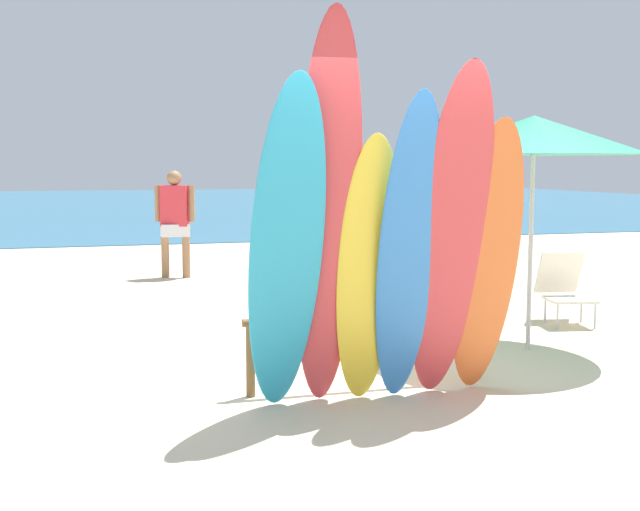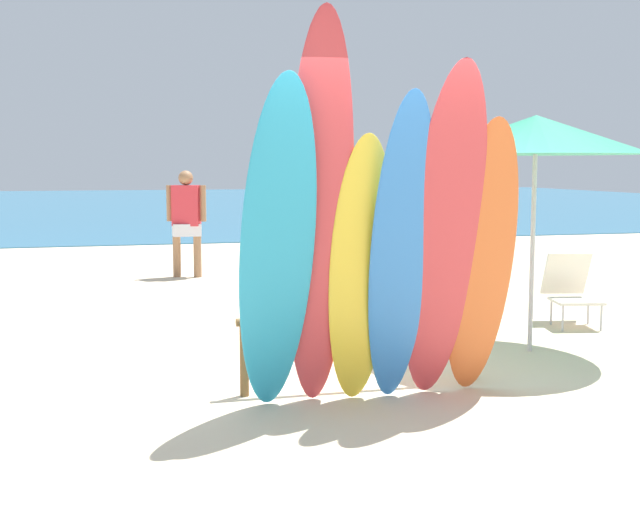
{
  "view_description": "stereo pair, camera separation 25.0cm",
  "coord_description": "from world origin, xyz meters",
  "px_view_note": "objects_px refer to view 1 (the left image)",
  "views": [
    {
      "loc": [
        -2.16,
        -6.04,
        1.78
      ],
      "look_at": [
        0.0,
        1.32,
        0.92
      ],
      "focal_mm": 45.88,
      "sensor_mm": 36.0,
      "label": 1
    },
    {
      "loc": [
        -1.92,
        -6.1,
        1.78
      ],
      "look_at": [
        0.0,
        1.32,
        0.92
      ],
      "focal_mm": 45.88,
      "sensor_mm": 36.0,
      "label": 2
    }
  ],
  "objects_px": {
    "surfboard_blue_3": "(408,251)",
    "beach_chair_red": "(564,286)",
    "beach_umbrella": "(534,135)",
    "surfboard_teal_0": "(287,248)",
    "surfboard_red_4": "(451,235)",
    "surfboard_orange_5": "(487,259)",
    "beachgoer_strolling": "(175,216)",
    "surfboard_yellow_2": "(368,271)",
    "beachgoer_midbeach": "(308,242)",
    "surfboard_red_1": "(328,214)",
    "beach_chair_blue": "(461,277)",
    "surfboard_rack": "(367,331)"
  },
  "relations": [
    {
      "from": "surfboard_teal_0",
      "to": "surfboard_red_4",
      "type": "height_order",
      "value": "surfboard_red_4"
    },
    {
      "from": "surfboard_yellow_2",
      "to": "surfboard_blue_3",
      "type": "bearing_deg",
      "value": -23.08
    },
    {
      "from": "beachgoer_strolling",
      "to": "beachgoer_midbeach",
      "type": "height_order",
      "value": "beachgoer_strolling"
    },
    {
      "from": "surfboard_teal_0",
      "to": "beachgoer_midbeach",
      "type": "bearing_deg",
      "value": 65.72
    },
    {
      "from": "surfboard_rack",
      "to": "surfboard_teal_0",
      "type": "bearing_deg",
      "value": -146.13
    },
    {
      "from": "surfboard_blue_3",
      "to": "surfboard_red_4",
      "type": "distance_m",
      "value": 0.35
    },
    {
      "from": "surfboard_blue_3",
      "to": "surfboard_orange_5",
      "type": "distance_m",
      "value": 0.67
    },
    {
      "from": "beachgoer_midbeach",
      "to": "surfboard_orange_5",
      "type": "bearing_deg",
      "value": 14.73
    },
    {
      "from": "surfboard_yellow_2",
      "to": "beachgoer_midbeach",
      "type": "height_order",
      "value": "surfboard_yellow_2"
    },
    {
      "from": "surfboard_blue_3",
      "to": "surfboard_teal_0",
      "type": "bearing_deg",
      "value": -179.65
    },
    {
      "from": "surfboard_yellow_2",
      "to": "beachgoer_strolling",
      "type": "height_order",
      "value": "surfboard_yellow_2"
    },
    {
      "from": "surfboard_teal_0",
      "to": "surfboard_red_1",
      "type": "xyz_separation_m",
      "value": [
        0.32,
        0.06,
        0.23
      ]
    },
    {
      "from": "beachgoer_midbeach",
      "to": "beach_chair_red",
      "type": "distance_m",
      "value": 2.95
    },
    {
      "from": "surfboard_teal_0",
      "to": "surfboard_orange_5",
      "type": "bearing_deg",
      "value": -4.14
    },
    {
      "from": "surfboard_teal_0",
      "to": "beach_chair_red",
      "type": "height_order",
      "value": "surfboard_teal_0"
    },
    {
      "from": "surfboard_teal_0",
      "to": "beach_chair_red",
      "type": "xyz_separation_m",
      "value": [
        3.83,
        2.44,
        -0.78
      ]
    },
    {
      "from": "beach_chair_red",
      "to": "beach_umbrella",
      "type": "xyz_separation_m",
      "value": [
        -1.09,
        -1.08,
        1.63
      ]
    },
    {
      "from": "surfboard_orange_5",
      "to": "beach_umbrella",
      "type": "distance_m",
      "value": 2.01
    },
    {
      "from": "beach_chair_blue",
      "to": "beach_umbrella",
      "type": "height_order",
      "value": "beach_umbrella"
    },
    {
      "from": "surfboard_rack",
      "to": "surfboard_red_1",
      "type": "xyz_separation_m",
      "value": [
        -0.47,
        -0.47,
        0.97
      ]
    },
    {
      "from": "surfboard_red_4",
      "to": "beach_chair_blue",
      "type": "bearing_deg",
      "value": 60.32
    },
    {
      "from": "beach_chair_blue",
      "to": "beach_chair_red",
      "type": "bearing_deg",
      "value": -64.25
    },
    {
      "from": "surfboard_red_1",
      "to": "surfboard_rack",
      "type": "bearing_deg",
      "value": 47.87
    },
    {
      "from": "beach_chair_blue",
      "to": "beach_umbrella",
      "type": "xyz_separation_m",
      "value": [
        -0.27,
        -2.0,
        1.62
      ]
    },
    {
      "from": "surfboard_red_1",
      "to": "surfboard_yellow_2",
      "type": "bearing_deg",
      "value": 10.02
    },
    {
      "from": "surfboard_blue_3",
      "to": "surfboard_red_1",
      "type": "bearing_deg",
      "value": 174.32
    },
    {
      "from": "beachgoer_strolling",
      "to": "beach_chair_blue",
      "type": "bearing_deg",
      "value": 147.18
    },
    {
      "from": "beachgoer_strolling",
      "to": "beach_chair_red",
      "type": "xyz_separation_m",
      "value": [
        3.78,
        -5.0,
        -0.55
      ]
    },
    {
      "from": "surfboard_rack",
      "to": "surfboard_teal_0",
      "type": "relative_size",
      "value": 0.82
    },
    {
      "from": "surfboard_red_1",
      "to": "beach_chair_red",
      "type": "height_order",
      "value": "surfboard_red_1"
    },
    {
      "from": "surfboard_blue_3",
      "to": "beach_chair_red",
      "type": "relative_size",
      "value": 2.91
    },
    {
      "from": "surfboard_teal_0",
      "to": "surfboard_blue_3",
      "type": "bearing_deg",
      "value": -6.26
    },
    {
      "from": "surfboard_yellow_2",
      "to": "beachgoer_midbeach",
      "type": "relative_size",
      "value": 1.22
    },
    {
      "from": "surfboard_teal_0",
      "to": "beach_umbrella",
      "type": "distance_m",
      "value": 3.17
    },
    {
      "from": "surfboard_rack",
      "to": "surfboard_orange_5",
      "type": "relative_size",
      "value": 0.92
    },
    {
      "from": "surfboard_rack",
      "to": "surfboard_red_1",
      "type": "relative_size",
      "value": 0.69
    },
    {
      "from": "surfboard_orange_5",
      "to": "beachgoer_strolling",
      "type": "distance_m",
      "value": 7.55
    },
    {
      "from": "surfboard_blue_3",
      "to": "beach_chair_blue",
      "type": "relative_size",
      "value": 2.81
    },
    {
      "from": "surfboard_red_1",
      "to": "surfboard_blue_3",
      "type": "bearing_deg",
      "value": -3.44
    },
    {
      "from": "surfboard_red_4",
      "to": "beach_umbrella",
      "type": "xyz_separation_m",
      "value": [
        1.49,
        1.37,
        0.79
      ]
    },
    {
      "from": "surfboard_blue_3",
      "to": "beach_umbrella",
      "type": "xyz_separation_m",
      "value": [
        1.82,
        1.36,
        0.9
      ]
    },
    {
      "from": "beach_chair_red",
      "to": "beach_chair_blue",
      "type": "bearing_deg",
      "value": 143.95
    },
    {
      "from": "surfboard_red_1",
      "to": "beachgoer_midbeach",
      "type": "xyz_separation_m",
      "value": [
        0.64,
        2.81,
        -0.47
      ]
    },
    {
      "from": "surfboard_teal_0",
      "to": "surfboard_blue_3",
      "type": "height_order",
      "value": "surfboard_teal_0"
    },
    {
      "from": "surfboard_rack",
      "to": "beachgoer_midbeach",
      "type": "relative_size",
      "value": 1.21
    },
    {
      "from": "surfboard_orange_5",
      "to": "surfboard_red_1",
      "type": "bearing_deg",
      "value": -177.82
    },
    {
      "from": "surfboard_red_1",
      "to": "surfboard_orange_5",
      "type": "distance_m",
      "value": 1.31
    },
    {
      "from": "beach_chair_blue",
      "to": "surfboard_blue_3",
      "type": "bearing_deg",
      "value": -138.18
    },
    {
      "from": "beachgoer_midbeach",
      "to": "surfboard_yellow_2",
      "type": "bearing_deg",
      "value": -4.2
    },
    {
      "from": "surfboard_red_1",
      "to": "surfboard_blue_3",
      "type": "xyz_separation_m",
      "value": [
        0.6,
        -0.07,
        -0.28
      ]
    }
  ]
}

